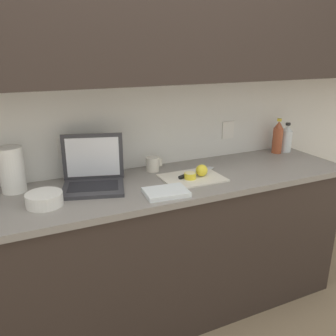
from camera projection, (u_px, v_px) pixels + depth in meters
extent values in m
plane|color=#847056|center=(146.00, 316.00, 2.24)|extent=(12.00, 12.00, 0.00)
cube|color=white|center=(121.00, 102.00, 2.11)|extent=(5.20, 0.06, 2.60)
cube|color=white|center=(66.00, 147.00, 2.01)|extent=(0.09, 0.01, 0.12)
cube|color=white|center=(228.00, 130.00, 2.45)|extent=(0.09, 0.01, 0.12)
cube|color=#332823|center=(129.00, 13.00, 1.79)|extent=(4.42, 0.32, 0.70)
cube|color=#332823|center=(145.00, 257.00, 2.10)|extent=(2.51, 0.56, 0.85)
cube|color=gray|center=(143.00, 187.00, 1.96)|extent=(2.58, 0.59, 0.03)
cube|color=#333338|center=(93.00, 188.00, 1.88)|extent=(0.38, 0.34, 0.02)
cube|color=black|center=(93.00, 186.00, 1.88)|extent=(0.29, 0.22, 0.00)
cube|color=#333338|center=(93.00, 157.00, 1.96)|extent=(0.32, 0.10, 0.26)
cube|color=white|center=(93.00, 157.00, 1.95)|extent=(0.28, 0.08, 0.22)
cube|color=silver|center=(192.00, 178.00, 2.05)|extent=(0.34, 0.26, 0.01)
cube|color=silver|center=(202.00, 171.00, 2.15)|extent=(0.19, 0.10, 0.00)
cylinder|color=black|center=(186.00, 175.00, 2.04)|extent=(0.11, 0.06, 0.02)
cylinder|color=yellow|center=(190.00, 176.00, 2.02)|extent=(0.07, 0.07, 0.03)
cylinder|color=#F4EAA3|center=(190.00, 173.00, 2.01)|extent=(0.06, 0.06, 0.00)
sphere|color=yellow|center=(202.00, 170.00, 2.05)|extent=(0.07, 0.07, 0.07)
cylinder|color=#A34C2D|center=(277.00, 141.00, 2.53)|extent=(0.07, 0.07, 0.18)
cone|color=#A34C2D|center=(279.00, 125.00, 2.49)|extent=(0.06, 0.06, 0.05)
cylinder|color=gold|center=(279.00, 120.00, 2.48)|extent=(0.03, 0.03, 0.02)
cylinder|color=silver|center=(286.00, 141.00, 2.57)|extent=(0.08, 0.08, 0.15)
cone|color=silver|center=(288.00, 128.00, 2.54)|extent=(0.07, 0.07, 0.04)
cylinder|color=black|center=(288.00, 124.00, 2.53)|extent=(0.03, 0.03, 0.02)
cylinder|color=silver|center=(153.00, 164.00, 2.16)|extent=(0.08, 0.08, 0.09)
cube|color=silver|center=(160.00, 162.00, 2.18)|extent=(0.02, 0.01, 0.05)
cylinder|color=white|center=(44.00, 199.00, 1.69)|extent=(0.17, 0.17, 0.06)
cylinder|color=white|center=(12.00, 170.00, 1.83)|extent=(0.12, 0.12, 0.24)
cube|color=white|center=(166.00, 192.00, 1.82)|extent=(0.23, 0.18, 0.02)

